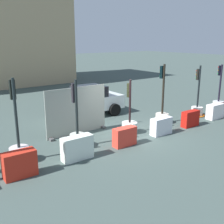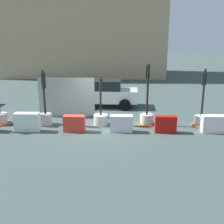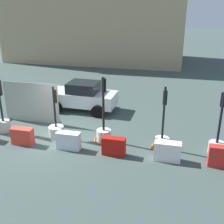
{
  "view_description": "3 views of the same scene",
  "coord_description": "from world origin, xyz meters",
  "views": [
    {
      "loc": [
        -7.83,
        -8.82,
        4.23
      ],
      "look_at": [
        -1.16,
        -0.13,
        1.28
      ],
      "focal_mm": 44.15,
      "sensor_mm": 36.0,
      "label": 1
    },
    {
      "loc": [
        0.93,
        -12.81,
        4.29
      ],
      "look_at": [
        0.68,
        -0.17,
        0.76
      ],
      "focal_mm": 43.85,
      "sensor_mm": 36.0,
      "label": 2
    },
    {
      "loc": [
        5.41,
        -11.21,
        6.12
      ],
      "look_at": [
        2.69,
        0.8,
        1.24
      ],
      "focal_mm": 46.08,
      "sensor_mm": 36.0,
      "label": 3
    }
  ],
  "objects": [
    {
      "name": "site_fence_panel",
      "position": [
        -1.81,
        1.6,
        1.01
      ],
      "size": [
        3.03,
        0.5,
        2.14
      ],
      "color": "#9FA89A",
      "rests_on": "ground_plane"
    },
    {
      "name": "traffic_light_5",
      "position": [
        5.06,
        0.13,
        0.43
      ],
      "size": [
        0.9,
        0.9,
        2.8
      ],
      "color": "silver",
      "rests_on": "ground_plane"
    },
    {
      "name": "traffic_light_2",
      "position": [
        -2.64,
        0.2,
        0.57
      ],
      "size": [
        0.62,
        0.62,
        2.72
      ],
      "color": "#B3B7AA",
      "rests_on": "ground_plane"
    },
    {
      "name": "construction_barrier_4",
      "position": [
        1.13,
        -0.81,
        0.39
      ],
      "size": [
        1.04,
        0.43,
        0.78
      ],
      "color": "silver",
      "rests_on": "ground_plane"
    },
    {
      "name": "traffic_light_4",
      "position": [
        2.41,
        0.33,
        0.51
      ],
      "size": [
        0.9,
        0.9,
        3.01
      ],
      "color": "beige",
      "rests_on": "ground_plane"
    },
    {
      "name": "construction_barrier_3",
      "position": [
        -1.05,
        -0.84,
        0.38
      ],
      "size": [
        0.99,
        0.41,
        0.76
      ],
      "color": "#E93C2C",
      "rests_on": "ground_plane"
    },
    {
      "name": "car_white_van",
      "position": [
        0.22,
        3.88,
        0.83
      ],
      "size": [
        4.06,
        2.19,
        1.67
      ],
      "color": "silver",
      "rests_on": "ground_plane"
    },
    {
      "name": "construction_barrier_2",
      "position": [
        -3.24,
        -0.8,
        0.44
      ],
      "size": [
        1.15,
        0.44,
        0.87
      ],
      "color": "silver",
      "rests_on": "ground_plane"
    },
    {
      "name": "ground_plane",
      "position": [
        0.0,
        0.0,
        0.0
      ],
      "size": [
        120.0,
        120.0,
        0.0
      ],
      "primitive_type": "plane",
      "color": "#3E4E49"
    },
    {
      "name": "construction_barrier_6",
      "position": [
        5.35,
        -0.82,
        0.4
      ],
      "size": [
        1.07,
        0.46,
        0.8
      ],
      "color": "white",
      "rests_on": "ground_plane"
    },
    {
      "name": "traffic_light_1",
      "position": [
        -4.96,
        0.25,
        0.44
      ],
      "size": [
        0.99,
        0.99,
        2.98
      ],
      "color": "beige",
      "rests_on": "ground_plane"
    },
    {
      "name": "traffic_light_3",
      "position": [
        0.12,
        0.21,
        0.42
      ],
      "size": [
        0.71,
        0.71,
        2.47
      ],
      "color": "beige",
      "rests_on": "ground_plane"
    },
    {
      "name": "building_main_facade",
      "position": [
        -3.04,
        18.8,
        5.84
      ],
      "size": [
        18.56,
        8.33,
        11.66
      ],
      "color": "tan",
      "rests_on": "ground_plane"
    },
    {
      "name": "construction_barrier_5",
      "position": [
        3.15,
        -0.87,
        0.39
      ],
      "size": [
        0.98,
        0.38,
        0.78
      ],
      "color": "#B7160F",
      "rests_on": "ground_plane"
    }
  ]
}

